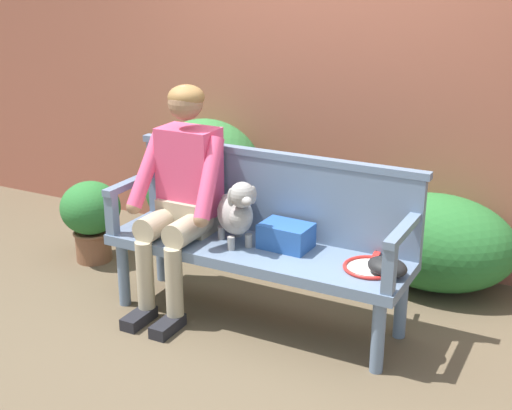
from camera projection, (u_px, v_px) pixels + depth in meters
The scene contains 15 objects.
ground_plane at pixel (256, 319), 4.15m from camera, with size 40.00×40.00×0.00m, color brown.
brick_garden_fence at pixel (344, 102), 4.89m from camera, with size 8.00×0.30×2.12m, color #9E5642.
hedge_bush_far_right at pixel (436, 242), 4.47m from camera, with size 1.01×0.71×0.61m, color #286B2D.
hedge_bush_mid_left at pixel (204, 181), 5.19m from camera, with size 0.89×0.89×0.91m, color #337538.
hedge_bush_far_left at pixel (235, 203), 5.13m from camera, with size 0.86×0.63×0.64m, color #1E5B23.
garden_bench at pixel (256, 256), 4.01m from camera, with size 1.76×0.52×0.46m.
bench_backrest at pixel (274, 193), 4.10m from camera, with size 1.80×0.06×0.50m.
bench_armrest_left_end at pixel (125, 195), 4.22m from camera, with size 0.06×0.52×0.28m.
bench_armrest_right_end at pixel (398, 246), 3.48m from camera, with size 0.06×0.52×0.28m.
person_seated at pixel (182, 190), 4.10m from camera, with size 0.56×0.66×1.33m.
dog_on_bench at pixel (237, 212), 3.95m from camera, with size 0.37×0.34×0.40m.
tennis_racket at pixel (371, 265), 3.73m from camera, with size 0.33×0.58×0.03m.
baseball_glove at pixel (387, 267), 3.63m from camera, with size 0.22×0.17×0.09m, color black.
sports_bag at pixel (286, 236), 3.96m from camera, with size 0.28×0.20×0.14m, color #2856A3.
potted_plant at pixel (91, 215), 4.85m from camera, with size 0.41×0.41×0.57m.
Camera 1 is at (1.71, -3.27, 2.01)m, focal length 49.59 mm.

